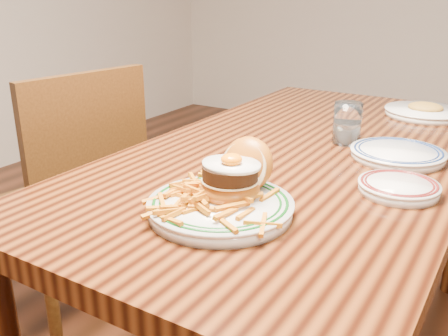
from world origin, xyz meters
The scene contains 7 objects.
table centered at (0.00, 0.00, 0.66)m, with size 0.85×1.60×0.75m.
chair_left centered at (-0.76, -0.18, 0.50)m, with size 0.50×0.50×0.93m.
main_plate centered at (0.02, -0.46, 0.79)m, with size 0.29×0.30×0.14m.
side_plate centered at (0.29, -0.19, 0.77)m, with size 0.17×0.18×0.03m.
rear_plate centered at (0.24, 0.05, 0.76)m, with size 0.24×0.24×0.03m.
water_glass centered at (0.08, 0.11, 0.80)m, with size 0.08×0.08×0.12m.
far_plate centered at (0.20, 0.56, 0.77)m, with size 0.27×0.27×0.05m.
Camera 1 is at (0.50, -1.24, 1.17)m, focal length 40.00 mm.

